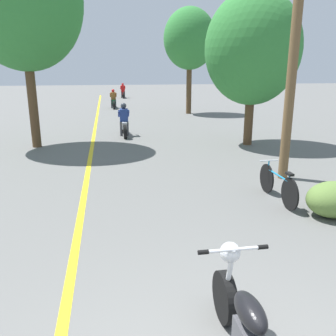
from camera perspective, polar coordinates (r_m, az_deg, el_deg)
The scene contains 11 objects.
lane_stripe_center at distance 14.91m, azimuth -11.89°, elevation 4.63°, with size 0.14×48.00×0.01m, color yellow.
utility_pole at distance 9.50m, azimuth 19.87°, elevation 20.61°, with size 1.10×0.24×7.30m.
roadside_tree_right_near at distance 13.57m, azimuth 13.49°, elevation 18.11°, with size 3.44×3.10×5.44m.
roadside_tree_right_far at distance 22.73m, azimuth 3.50°, elevation 19.93°, with size 3.15×2.84×6.30m.
roadside_tree_left at distance 13.83m, azimuth -22.33°, elevation 23.56°, with size 3.97×3.57×7.23m.
roadside_bush at distance 7.60m, azimuth 25.13°, elevation -4.60°, with size 1.10×0.88×0.70m.
motorcycle_foreground at distance 3.79m, azimuth 12.49°, elevation -23.42°, with size 0.75×1.97×1.02m.
motorcycle_rider_lead at distance 15.28m, azimuth -7.05°, elevation 7.12°, with size 0.50×1.96×1.39m.
motorcycle_rider_mid at distance 26.17m, azimuth -8.74°, elevation 10.58°, with size 0.50×2.10×1.34m.
motorcycle_rider_far at distance 35.08m, azimuth -7.23°, elevation 11.95°, with size 0.50×1.98×1.40m.
bicycle_parked at distance 8.06m, azimuth 17.19°, elevation -2.56°, with size 0.44×1.76×0.79m.
Camera 1 is at (-1.09, -2.06, 2.80)m, focal length 38.00 mm.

